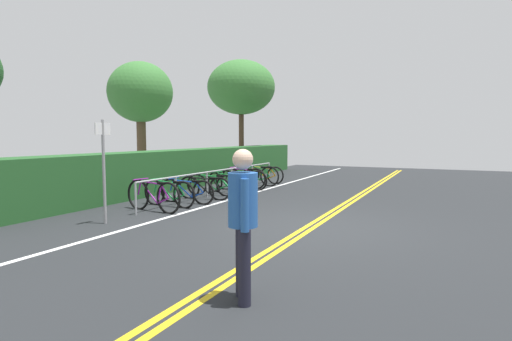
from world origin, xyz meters
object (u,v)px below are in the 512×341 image
(bicycle_4, at_px, (212,185))
(bicycle_5, at_px, (226,183))
(bicycle_6, at_px, (241,180))
(pedestrian, at_px, (243,215))
(tree_mid, at_px, (140,93))
(sign_post_near, at_px, (104,161))
(bicycle_0, at_px, (153,196))
(bicycle_3, at_px, (204,188))
(tree_far_right, at_px, (241,88))
(bicycle_2, at_px, (187,191))
(bicycle_7, at_px, (243,178))
(bicycle_1, at_px, (169,193))
(bike_rack, at_px, (220,175))
(bicycle_8, at_px, (256,175))
(bicycle_9, at_px, (263,175))

(bicycle_4, relative_size, bicycle_5, 1.01)
(bicycle_4, xyz_separation_m, bicycle_6, (1.52, -0.22, 0.01))
(pedestrian, xyz_separation_m, tree_mid, (8.28, 8.56, 2.42))
(bicycle_4, xyz_separation_m, sign_post_near, (-4.39, -0.15, 0.96))
(bicycle_0, bearing_deg, bicycle_6, -1.34)
(bicycle_0, height_order, bicycle_3, bicycle_0)
(bicycle_6, height_order, tree_mid, tree_mid)
(sign_post_near, height_order, tree_far_right, tree_far_right)
(bicycle_0, xyz_separation_m, bicycle_2, (1.34, -0.03, -0.05))
(bicycle_2, xyz_separation_m, bicycle_7, (3.61, 0.15, 0.02))
(pedestrian, height_order, sign_post_near, sign_post_near)
(bicycle_1, bearing_deg, bicycle_4, 1.09)
(bike_rack, bearing_deg, bicycle_5, -11.47)
(bicycle_1, height_order, bicycle_2, bicycle_1)
(bicycle_0, bearing_deg, bicycle_2, -1.24)
(bicycle_6, height_order, bicycle_7, bicycle_7)
(bicycle_1, bearing_deg, bicycle_8, -0.57)
(bicycle_5, distance_m, tree_far_right, 8.60)
(bicycle_0, height_order, bicycle_6, bicycle_0)
(bicycle_2, relative_size, bicycle_6, 0.98)
(bike_rack, bearing_deg, bicycle_4, 166.96)
(bicycle_1, bearing_deg, pedestrian, -135.57)
(bicycle_0, height_order, bicycle_2, bicycle_0)
(bike_rack, distance_m, sign_post_near, 4.80)
(bicycle_3, bearing_deg, tree_far_right, 20.81)
(bike_rack, height_order, pedestrian, pedestrian)
(bicycle_9, distance_m, tree_far_right, 6.35)
(bicycle_2, distance_m, sign_post_near, 3.03)
(bicycle_9, relative_size, sign_post_near, 0.79)
(bicycle_1, relative_size, bicycle_2, 0.99)
(sign_post_near, bearing_deg, tree_far_right, 14.57)
(bike_rack, xyz_separation_m, bicycle_3, (-1.11, -0.13, -0.25))
(bicycle_7, bearing_deg, pedestrian, -152.77)
(bike_rack, relative_size, bicycle_3, 4.62)
(tree_far_right, bearing_deg, sign_post_near, -165.43)
(bike_rack, bearing_deg, sign_post_near, -179.21)
(bicycle_7, distance_m, bicycle_8, 0.82)
(bicycle_4, distance_m, bicycle_8, 2.92)
(bicycle_6, height_order, bicycle_8, bicycle_8)
(pedestrian, bearing_deg, sign_post_near, 62.05)
(tree_far_right, bearing_deg, tree_mid, 170.32)
(bicycle_1, bearing_deg, bicycle_0, -173.89)
(bicycle_0, distance_m, bicycle_6, 4.37)
(bicycle_1, bearing_deg, bicycle_9, -0.16)
(bicycle_4, bearing_deg, bicycle_0, -177.64)
(bicycle_0, relative_size, bicycle_3, 1.10)
(bicycle_3, relative_size, bicycle_4, 0.99)
(bicycle_0, xyz_separation_m, bicycle_6, (4.37, -0.10, -0.04))
(bicycle_0, height_order, bicycle_1, bicycle_0)
(bicycle_1, height_order, bicycle_9, bicycle_1)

